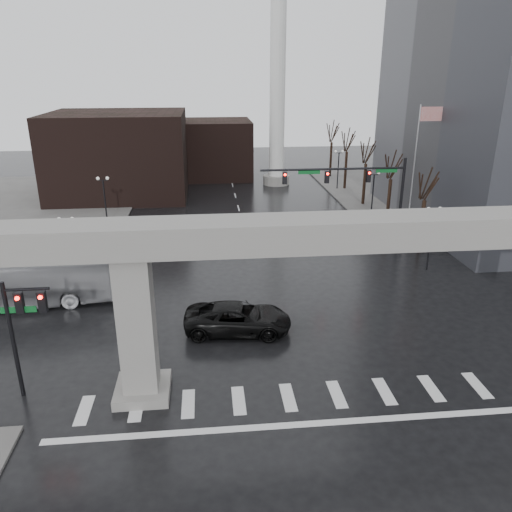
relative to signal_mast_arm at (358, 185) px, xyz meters
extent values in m
plane|color=black|center=(-8.99, -18.80, -5.83)|extent=(160.00, 160.00, 0.00)
cube|color=#64625F|center=(17.01, 17.20, -5.75)|extent=(28.00, 36.00, 0.15)
cube|color=#64625F|center=(-34.99, 17.20, -5.75)|extent=(28.00, 36.00, 0.15)
cube|color=gray|center=(-8.99, -18.80, 2.17)|extent=(48.00, 2.20, 1.40)
cube|color=gray|center=(-15.99, -18.80, -2.18)|extent=(1.60, 1.60, 7.30)
cube|color=gray|center=(-15.99, -18.80, -5.58)|extent=(2.60, 2.60, 0.50)
cube|color=black|center=(-22.99, 23.20, -0.83)|extent=(16.00, 14.00, 10.00)
cube|color=black|center=(-10.99, 33.20, -1.83)|extent=(10.00, 10.00, 8.00)
cylinder|color=white|center=(-2.99, 27.20, 9.17)|extent=(2.00, 2.00, 30.00)
cylinder|color=gray|center=(-2.99, 27.20, -5.23)|extent=(3.60, 3.60, 1.20)
cylinder|color=black|center=(3.81, 0.00, -1.83)|extent=(0.24, 0.24, 8.00)
cylinder|color=black|center=(-2.19, 0.00, 1.37)|extent=(12.00, 0.18, 0.18)
cube|color=black|center=(0.81, 0.00, 0.72)|extent=(0.35, 0.30, 1.00)
cube|color=black|center=(-2.69, 0.00, 0.72)|extent=(0.35, 0.30, 1.00)
cube|color=black|center=(-6.19, 0.00, 0.72)|extent=(0.35, 0.30, 1.00)
sphere|color=#FF0C05|center=(0.81, -0.18, 1.02)|extent=(0.20, 0.20, 0.20)
cube|color=#0C5922|center=(2.31, 0.00, 1.17)|extent=(1.80, 0.05, 0.35)
cube|color=#0C5922|center=(-4.19, 0.00, 1.17)|extent=(1.80, 0.05, 0.35)
cylinder|color=black|center=(-21.79, -18.30, -2.83)|extent=(0.20, 0.20, 6.00)
cylinder|color=black|center=(-20.79, -18.30, -0.23)|extent=(2.00, 0.14, 0.14)
cube|color=black|center=(-21.19, -18.30, -0.88)|extent=(0.35, 0.30, 1.00)
cube|color=black|center=(-20.19, -18.30, -0.88)|extent=(0.35, 0.30, 1.00)
cube|color=#0C5922|center=(-21.29, -18.30, -1.23)|extent=(1.60, 0.05, 0.30)
cylinder|color=silver|center=(6.01, 3.20, 0.17)|extent=(0.12, 0.12, 12.00)
cube|color=#B02012|center=(7.01, 3.20, 5.37)|extent=(2.00, 0.03, 1.20)
cylinder|color=black|center=(4.51, -4.80, -3.43)|extent=(0.14, 0.14, 4.80)
cube|color=black|center=(4.51, -4.80, -1.08)|extent=(0.90, 0.06, 0.06)
sphere|color=silver|center=(4.06, -4.80, -0.88)|extent=(0.32, 0.32, 0.32)
sphere|color=silver|center=(4.96, -4.80, -0.88)|extent=(0.32, 0.32, 0.32)
cylinder|color=black|center=(4.51, 9.20, -3.43)|extent=(0.14, 0.14, 4.80)
cube|color=black|center=(4.51, 9.20, -1.08)|extent=(0.90, 0.06, 0.06)
sphere|color=silver|center=(4.06, 9.20, -0.88)|extent=(0.32, 0.32, 0.32)
sphere|color=silver|center=(4.96, 9.20, -0.88)|extent=(0.32, 0.32, 0.32)
cylinder|color=black|center=(4.51, 23.20, -3.43)|extent=(0.14, 0.14, 4.80)
cube|color=black|center=(4.51, 23.20, -1.08)|extent=(0.90, 0.06, 0.06)
sphere|color=silver|center=(4.06, 23.20, -0.88)|extent=(0.32, 0.32, 0.32)
sphere|color=silver|center=(4.96, 23.20, -0.88)|extent=(0.32, 0.32, 0.32)
cylinder|color=black|center=(-22.49, -4.80, -3.43)|extent=(0.14, 0.14, 4.80)
cube|color=black|center=(-22.49, -4.80, -1.08)|extent=(0.90, 0.06, 0.06)
sphere|color=silver|center=(-22.94, -4.80, -0.88)|extent=(0.32, 0.32, 0.32)
sphere|color=silver|center=(-22.04, -4.80, -0.88)|extent=(0.32, 0.32, 0.32)
cylinder|color=black|center=(-22.49, 9.20, -3.43)|extent=(0.14, 0.14, 4.80)
cube|color=black|center=(-22.49, 9.20, -1.08)|extent=(0.90, 0.06, 0.06)
sphere|color=silver|center=(-22.94, 9.20, -0.88)|extent=(0.32, 0.32, 0.32)
sphere|color=silver|center=(-22.04, 9.20, -0.88)|extent=(0.32, 0.32, 0.32)
cylinder|color=black|center=(-22.49, 23.20, -3.43)|extent=(0.14, 0.14, 4.80)
cube|color=black|center=(-22.49, 23.20, -1.08)|extent=(0.90, 0.06, 0.06)
sphere|color=silver|center=(-22.94, 23.20, -0.88)|extent=(0.32, 0.32, 0.32)
sphere|color=silver|center=(-22.04, 23.20, -0.88)|extent=(0.32, 0.32, 0.32)
cylinder|color=black|center=(5.51, -0.80, -3.55)|extent=(0.34, 0.34, 4.55)
cylinder|color=black|center=(5.51, -0.80, 0.18)|extent=(0.12, 1.52, 2.98)
cylinder|color=black|center=(6.01, -0.55, -0.05)|extent=(0.83, 1.14, 2.51)
cylinder|color=black|center=(5.51, 7.20, -3.50)|extent=(0.34, 0.34, 4.66)
cylinder|color=black|center=(5.51, 7.20, 0.32)|extent=(0.12, 1.55, 3.05)
cylinder|color=black|center=(6.01, 7.45, 0.08)|extent=(0.85, 1.16, 2.57)
cylinder|color=black|center=(5.51, 15.20, -3.45)|extent=(0.34, 0.34, 4.76)
cylinder|color=black|center=(5.51, 15.20, 0.46)|extent=(0.12, 1.59, 3.11)
cylinder|color=black|center=(6.01, 15.45, 0.22)|extent=(0.86, 1.18, 2.62)
cylinder|color=black|center=(5.51, 23.20, -3.40)|extent=(0.34, 0.34, 4.87)
cylinder|color=black|center=(5.51, 23.20, 0.60)|extent=(0.12, 1.62, 3.18)
cylinder|color=black|center=(6.01, 23.45, 0.35)|extent=(0.88, 1.20, 2.68)
cylinder|color=black|center=(5.51, 31.20, -3.34)|extent=(0.34, 0.34, 4.97)
cylinder|color=black|center=(5.51, 31.20, 0.74)|extent=(0.12, 1.65, 3.25)
cylinder|color=black|center=(6.01, 31.45, 0.48)|extent=(0.89, 1.23, 2.74)
imported|color=black|center=(-10.97, -13.10, -4.94)|extent=(6.62, 3.55, 1.77)
imported|color=#9D9DA1|center=(-25.18, -7.98, -4.08)|extent=(12.81, 4.12, 3.51)
imported|color=black|center=(-14.83, 7.52, -5.15)|extent=(2.29, 4.22, 1.36)
camera|label=1|loc=(-12.58, -39.66, 9.08)|focal=35.00mm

